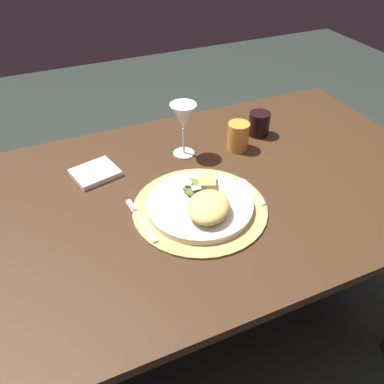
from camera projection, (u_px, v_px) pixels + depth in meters
name	position (u px, v px, depth m)	size (l,w,h in m)	color
ground_plane	(204.00, 333.00, 1.54)	(6.00, 6.00, 0.00)	#242C25
dining_table	(208.00, 218.00, 1.17)	(1.37, 0.83, 0.72)	#3B2515
placemat	(200.00, 208.00, 1.02)	(0.35, 0.35, 0.01)	tan
dinner_plate	(200.00, 205.00, 1.01)	(0.27, 0.27, 0.02)	silver
pasta_serving	(208.00, 207.00, 0.96)	(0.13, 0.10, 0.04)	#DFC065
salad_greens	(194.00, 188.00, 1.03)	(0.07, 0.08, 0.03)	#475D31
bread_piece	(207.00, 182.00, 1.05)	(0.06, 0.04, 0.02)	tan
fork	(142.00, 223.00, 0.97)	(0.03, 0.17, 0.00)	silver
spoon	(247.00, 187.00, 1.08)	(0.03, 0.12, 0.01)	silver
napkin	(95.00, 173.00, 1.13)	(0.12, 0.10, 0.02)	white
wine_glass	(183.00, 119.00, 1.14)	(0.08, 0.08, 0.17)	silver
amber_tumbler	(238.00, 136.00, 1.22)	(0.07, 0.07, 0.09)	orange
dark_tumbler	(259.00, 124.00, 1.29)	(0.07, 0.07, 0.08)	black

